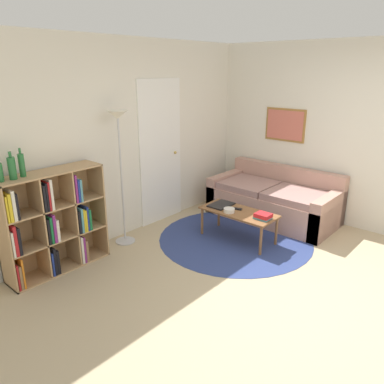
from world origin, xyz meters
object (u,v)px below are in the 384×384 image
coffee_table (239,214)px  couch (275,200)px  bottle_middle (12,168)px  floor_lamp (119,139)px  bowl (229,210)px  laptop (221,205)px  bottle_right (22,165)px  bookshelf (51,223)px

coffee_table → couch: bearing=1.7°
bottle_middle → coffee_table: bearing=-24.7°
floor_lamp → bowl: bearing=-47.1°
couch → coffee_table: 1.04m
laptop → bottle_middle: bearing=161.8°
floor_lamp → bottle_right: (-1.22, 0.03, -0.09)m
bookshelf → bottle_middle: 0.78m
couch → bottle_right: 3.63m
bookshelf → bottle_right: 0.75m
floor_lamp → couch: 2.59m
bookshelf → bowl: size_ratio=7.92×
floor_lamp → bottle_right: size_ratio=5.86×
floor_lamp → bottle_right: bearing=178.7°
laptop → bowl: 0.27m
bowl → bottle_right: (-2.16, 1.04, 0.85)m
bookshelf → bottle_right: bearing=-179.6°
bowl → bookshelf: bearing=151.6°
bottle_middle → floor_lamp: bearing=-0.2°
bookshelf → couch: 3.28m
bookshelf → couch: bookshelf is taller
bowl → bottle_middle: (-2.27, 1.02, 0.85)m
coffee_table → bottle_middle: size_ratio=3.64×
bowl → bottle_right: 2.55m
bowl → bottle_middle: 2.63m
coffee_table → bottle_right: bearing=153.8°
coffee_table → laptop: bearing=86.1°
coffee_table → laptop: size_ratio=2.86×
bottle_right → laptop: bearing=-19.5°
bowl → coffee_table: bearing=-33.0°
couch → coffee_table: size_ratio=1.84×
coffee_table → bottle_middle: 2.78m
laptop → bottle_right: size_ratio=1.21×
bottle_middle → bottle_right: bearing=11.7°
couch → coffee_table: couch is taller
bowl → laptop: bearing=59.9°
couch → bottle_right: (-3.31, 1.09, 1.01)m
laptop → coffee_table: bearing=-93.9°
bottle_right → bowl: bearing=-25.8°
couch → bowl: couch is taller
bowl → floor_lamp: bearing=132.9°
floor_lamp → couch: bearing=-26.8°
floor_lamp → coffee_table: bearing=-45.9°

